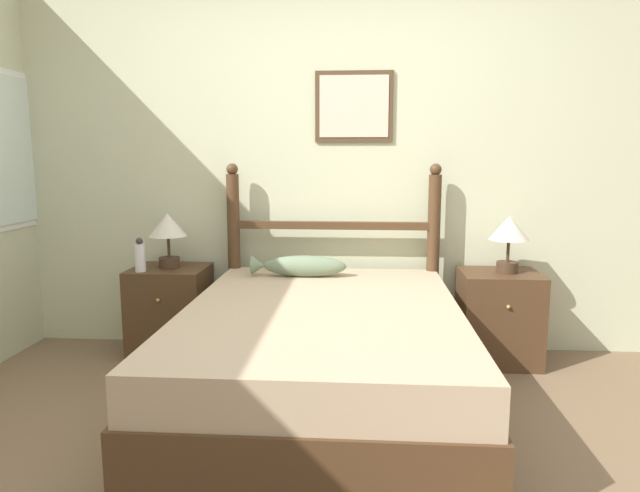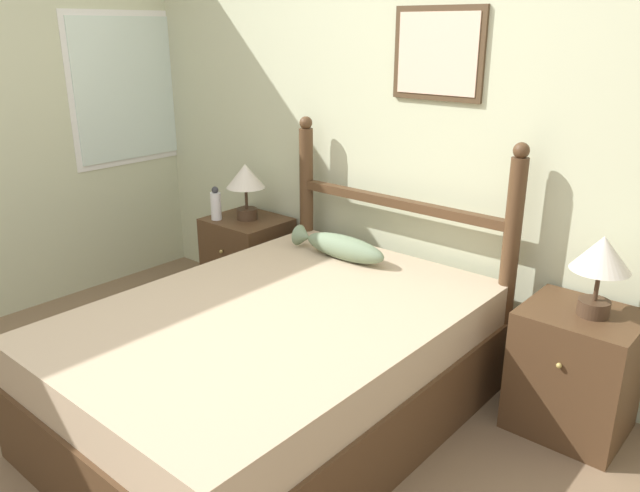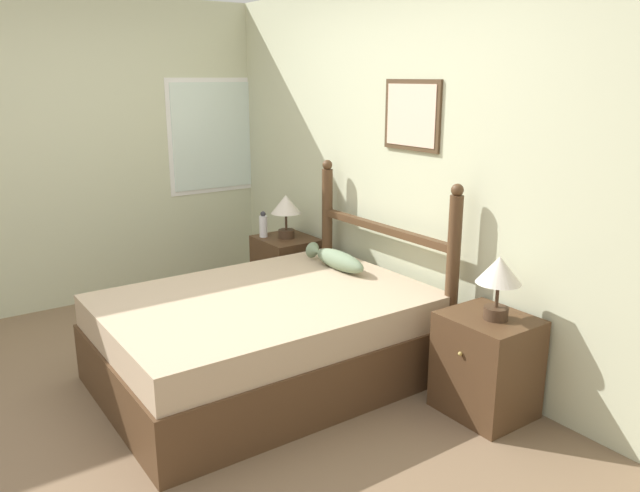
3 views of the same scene
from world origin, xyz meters
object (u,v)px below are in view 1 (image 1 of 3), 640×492
bed (323,360)px  table_lamp_left (168,229)px  nightstand_left (171,311)px  table_lamp_right (509,233)px  bottle (140,256)px  fish_pillow (299,266)px  nightstand_right (498,317)px

bed → table_lamp_left: table_lamp_left is taller
bed → table_lamp_left: (-1.08, 0.84, 0.57)m
bed → nightstand_left: bearing=142.5°
table_lamp_right → bottle: size_ratio=1.66×
table_lamp_left → table_lamp_right: 2.21m
table_lamp_right → bottle: (-2.35, -0.13, -0.16)m
table_lamp_left → bottle: bearing=-136.2°
bottle → table_lamp_right: bearing=3.3°
table_lamp_left → fish_pillow: 0.92m
table_lamp_right → fish_pillow: table_lamp_right is taller
nightstand_left → fish_pillow: size_ratio=0.99×
bed → fish_pillow: bearing=105.5°
table_lamp_left → table_lamp_right: bearing=-0.1°
nightstand_left → table_lamp_left: table_lamp_left is taller
nightstand_right → table_lamp_right: size_ratio=1.63×
table_lamp_left → bottle: (-0.14, -0.14, -0.16)m
table_lamp_left → nightstand_right: bearing=-0.0°
table_lamp_right → bed: bearing=-143.5°
table_lamp_right → nightstand_left: bearing=179.9°
bed → fish_pillow: (-0.20, 0.70, 0.36)m
bed → nightstand_right: 1.37m
bed → bottle: 1.47m
bed → nightstand_left: nightstand_left is taller
nightstand_right → bottle: bottle is taller
bed → table_lamp_right: (1.13, 0.83, 0.57)m
bottle → fish_pillow: 1.03m
bed → nightstand_left: (-1.09, 0.84, 0.01)m
bed → fish_pillow: fish_pillow is taller
bed → table_lamp_right: 1.51m
nightstand_right → fish_pillow: fish_pillow is taller
fish_pillow → bottle: bearing=-179.7°
bottle → table_lamp_left: bearing=43.8°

